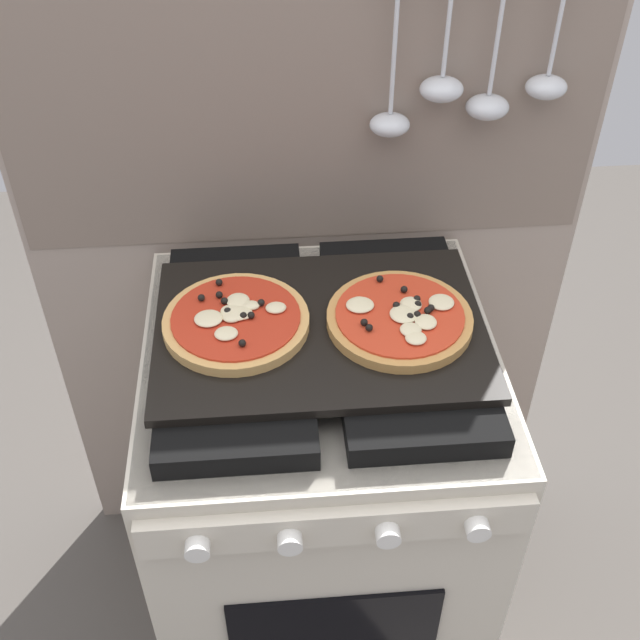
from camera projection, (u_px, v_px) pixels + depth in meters
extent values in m
plane|color=#4C4742|center=(320.00, 611.00, 1.89)|extent=(4.00, 4.00, 0.00)
cube|color=gray|center=(307.00, 270.00, 1.63)|extent=(1.10, 0.03, 1.55)
cube|color=gray|center=(305.00, 105.00, 1.38)|extent=(1.08, 0.00, 0.56)
cylinder|color=silver|center=(395.00, 46.00, 1.29)|extent=(0.01, 0.01, 0.24)
ellipsoid|color=silver|center=(390.00, 125.00, 1.38)|extent=(0.07, 0.06, 0.04)
cylinder|color=silver|center=(448.00, 25.00, 1.27)|extent=(0.01, 0.01, 0.17)
ellipsoid|color=silver|center=(441.00, 89.00, 1.35)|extent=(0.08, 0.06, 0.04)
cylinder|color=silver|center=(498.00, 34.00, 1.29)|extent=(0.01, 0.01, 0.21)
ellipsoid|color=silver|center=(487.00, 107.00, 1.38)|extent=(0.08, 0.07, 0.04)
cylinder|color=silver|center=(559.00, 23.00, 1.29)|extent=(0.01, 0.01, 0.18)
ellipsoid|color=silver|center=(546.00, 87.00, 1.36)|extent=(0.07, 0.06, 0.04)
cube|color=beige|center=(320.00, 503.00, 1.61)|extent=(0.60, 0.60, 0.86)
cube|color=black|center=(320.00, 352.00, 1.33)|extent=(0.59, 0.59, 0.01)
cube|color=black|center=(236.00, 345.00, 1.30)|extent=(0.24, 0.51, 0.04)
cube|color=black|center=(403.00, 336.00, 1.32)|extent=(0.24, 0.51, 0.04)
cube|color=beige|center=(338.00, 527.00, 1.13)|extent=(0.58, 0.02, 0.07)
cylinder|color=silver|center=(197.00, 549.00, 1.10)|extent=(0.04, 0.02, 0.04)
cylinder|color=silver|center=(290.00, 543.00, 1.11)|extent=(0.04, 0.02, 0.04)
cylinder|color=silver|center=(388.00, 536.00, 1.12)|extent=(0.04, 0.02, 0.04)
cylinder|color=silver|center=(478.00, 529.00, 1.13)|extent=(0.04, 0.02, 0.04)
cube|color=black|center=(320.00, 328.00, 1.29)|extent=(0.54, 0.38, 0.02)
cylinder|color=tan|center=(236.00, 322.00, 1.28)|extent=(0.24, 0.24, 0.02)
cylinder|color=#B72D19|center=(236.00, 317.00, 1.27)|extent=(0.21, 0.21, 0.00)
ellipsoid|color=beige|center=(236.00, 313.00, 1.27)|extent=(0.05, 0.04, 0.01)
ellipsoid|color=beige|center=(230.00, 311.00, 1.27)|extent=(0.03, 0.03, 0.01)
ellipsoid|color=beige|center=(238.00, 301.00, 1.29)|extent=(0.04, 0.04, 0.01)
ellipsoid|color=beige|center=(251.00, 305.00, 1.28)|extent=(0.03, 0.02, 0.01)
ellipsoid|color=beige|center=(244.00, 313.00, 1.27)|extent=(0.03, 0.03, 0.01)
ellipsoid|color=beige|center=(232.00, 317.00, 1.26)|extent=(0.03, 0.03, 0.01)
ellipsoid|color=beige|center=(226.00, 333.00, 1.23)|extent=(0.04, 0.03, 0.01)
ellipsoid|color=beige|center=(276.00, 308.00, 1.28)|extent=(0.03, 0.03, 0.01)
ellipsoid|color=beige|center=(208.00, 319.00, 1.26)|extent=(0.05, 0.04, 0.01)
sphere|color=black|center=(201.00, 298.00, 1.30)|extent=(0.01, 0.01, 0.01)
sphere|color=black|center=(261.00, 303.00, 1.29)|extent=(0.01, 0.01, 0.01)
sphere|color=black|center=(242.00, 343.00, 1.21)|extent=(0.01, 0.01, 0.01)
sphere|color=black|center=(224.00, 301.00, 1.29)|extent=(0.01, 0.01, 0.01)
sphere|color=black|center=(228.00, 311.00, 1.27)|extent=(0.01, 0.01, 0.01)
sphere|color=black|center=(219.00, 282.00, 1.33)|extent=(0.01, 0.01, 0.01)
sphere|color=black|center=(251.00, 315.00, 1.26)|extent=(0.01, 0.01, 0.01)
sphere|color=black|center=(243.00, 316.00, 1.26)|extent=(0.01, 0.01, 0.01)
sphere|color=black|center=(219.00, 295.00, 1.30)|extent=(0.01, 0.01, 0.01)
cylinder|color=#C18947|center=(399.00, 319.00, 1.28)|extent=(0.24, 0.24, 0.02)
cylinder|color=red|center=(400.00, 314.00, 1.28)|extent=(0.21, 0.21, 0.00)
ellipsoid|color=beige|center=(416.00, 338.00, 1.22)|extent=(0.03, 0.03, 0.01)
ellipsoid|color=beige|center=(360.00, 305.00, 1.29)|extent=(0.05, 0.04, 0.01)
ellipsoid|color=beige|center=(404.00, 314.00, 1.27)|extent=(0.05, 0.05, 0.01)
ellipsoid|color=beige|center=(441.00, 302.00, 1.29)|extent=(0.04, 0.04, 0.01)
ellipsoid|color=beige|center=(403.00, 311.00, 1.27)|extent=(0.03, 0.03, 0.01)
ellipsoid|color=beige|center=(411.00, 330.00, 1.24)|extent=(0.03, 0.03, 0.01)
ellipsoid|color=beige|center=(426.00, 322.00, 1.25)|extent=(0.04, 0.04, 0.01)
ellipsoid|color=beige|center=(411.00, 304.00, 1.29)|extent=(0.04, 0.04, 0.01)
ellipsoid|color=beige|center=(359.00, 302.00, 1.29)|extent=(0.03, 0.02, 0.01)
sphere|color=black|center=(380.00, 279.00, 1.34)|extent=(0.01, 0.01, 0.01)
sphere|color=black|center=(431.00, 308.00, 1.28)|extent=(0.01, 0.01, 0.01)
sphere|color=black|center=(417.00, 314.00, 1.26)|extent=(0.01, 0.01, 0.01)
sphere|color=black|center=(369.00, 328.00, 1.24)|extent=(0.01, 0.01, 0.01)
sphere|color=black|center=(364.00, 322.00, 1.25)|extent=(0.01, 0.01, 0.01)
sphere|color=black|center=(428.00, 310.00, 1.27)|extent=(0.01, 0.01, 0.01)
sphere|color=black|center=(410.00, 316.00, 1.26)|extent=(0.01, 0.01, 0.01)
sphere|color=black|center=(396.00, 305.00, 1.28)|extent=(0.01, 0.01, 0.01)
sphere|color=black|center=(418.00, 304.00, 1.28)|extent=(0.01, 0.01, 0.01)
sphere|color=black|center=(417.00, 299.00, 1.29)|extent=(0.01, 0.01, 0.01)
sphere|color=black|center=(404.00, 289.00, 1.31)|extent=(0.01, 0.01, 0.01)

